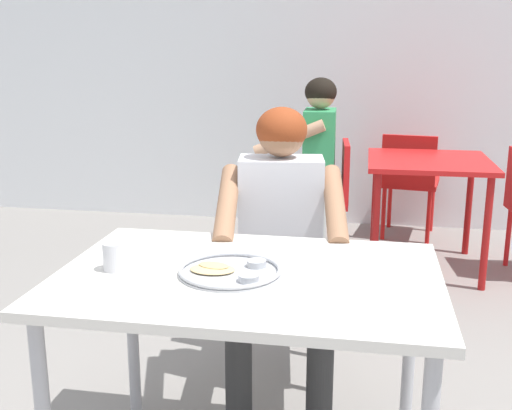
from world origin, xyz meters
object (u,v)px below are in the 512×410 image
Objects in this scene: table_foreground at (248,297)px; thali_tray at (230,270)px; patron_background at (306,155)px; drinking_cup at (114,256)px; table_background_red at (428,174)px; diner_foreground at (281,230)px; chair_red_far at (409,177)px; chair_red_left at (328,193)px; chair_foreground at (282,262)px.

table_foreground is 3.71× the size of thali_tray.
thali_tray is 2.33m from patron_background.
table_background_red is at bearing 64.14° from drinking_cup.
drinking_cup is at bearing -115.86° from table_background_red.
table_foreground is 0.97× the size of diner_foreground.
patron_background is (-0.72, -0.67, 0.26)m from chair_red_far.
chair_red_left is 0.29m from patron_background.
diner_foreground is 0.96× the size of patron_background.
drinking_cup is at bearing -173.61° from table_foreground.
chair_red_left is at bearing 87.02° from diner_foreground.
thali_tray is at bearing -92.80° from chair_foreground.
table_foreground is 2.30m from chair_red_left.
drinking_cup reaches higher than table_background_red.
chair_red_left is at bearing 87.50° from table_foreground.
thali_tray is 0.36× the size of chair_foreground.
table_background_red is at bearing -84.00° from chair_red_far.
chair_red_left is (-0.64, -0.02, -0.15)m from table_background_red.
drinking_cup is 2.41m from chair_red_left.
patron_background is (-0.05, 2.31, 0.06)m from table_foreground.
chair_red_left reaches higher than chair_red_far.
chair_foreground reaches higher than chair_red_left.
diner_foreground reaches higher than chair_red_left.
chair_foreground is 1.07× the size of table_background_red.
thali_tray is at bearing -89.95° from patron_background.
table_background_red is (0.74, 2.31, -0.04)m from table_foreground.
table_foreground is 0.62m from diner_foreground.
chair_red_left is 1.03× the size of chair_red_far.
drinking_cup reaches higher than thali_tray.
thali_tray is 0.90m from chair_foreground.
diner_foreground is 1.46× the size of table_background_red.
patron_background reaches higher than diner_foreground.
table_background_red is (1.14, 2.36, -0.17)m from drinking_cup.
chair_red_far is at bearing 74.52° from diner_foreground.
chair_foreground is 1.45m from chair_red_left.
chair_foreground is at bearing -116.92° from table_background_red.
thali_tray reaches higher than table_foreground.
chair_red_far is 0.65× the size of patron_background.
chair_red_left is 0.89m from chair_red_far.
chair_foreground is at bearing -107.55° from chair_red_far.
diner_foreground is at bearing 84.18° from thali_tray.
diner_foreground is 1.44× the size of chair_red_left.
table_background_red is (0.79, 2.33, -0.13)m from thali_tray.
thali_tray is 3.09m from chair_red_far.
chair_red_far reaches higher than table_background_red.
diner_foreground reaches higher than table_foreground.
table_foreground is at bearing -107.64° from table_background_red.
thali_tray reaches higher than table_background_red.
drinking_cup reaches higher than table_foreground.
drinking_cup is 0.80m from diner_foreground.
table_background_red is 0.65m from chair_red_left.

